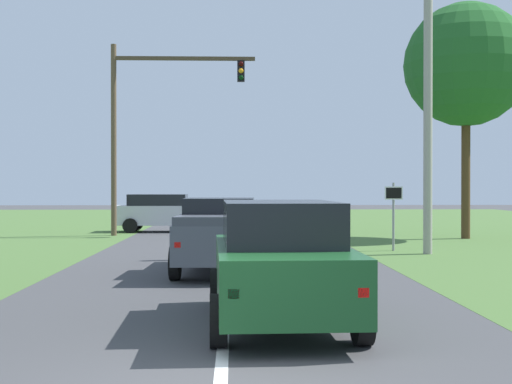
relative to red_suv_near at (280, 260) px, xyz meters
name	(u,v)px	position (x,y,z in m)	size (l,w,h in m)	color
ground_plane	(229,264)	(-0.87, 8.62, -1.01)	(120.00, 120.00, 0.00)	#424244
lane_centre_stripe	(222,363)	(-0.87, -2.38, -1.00)	(0.16, 42.47, 0.01)	white
red_suv_near	(280,260)	(0.00, 0.00, 0.00)	(2.30, 4.73, 1.92)	#194C23
pickup_truck_lead	(220,234)	(-1.06, 6.62, -0.03)	(2.30, 5.14, 1.87)	#4C515B
traffic_light	(148,113)	(-4.48, 19.84, 4.37)	(6.29, 0.40, 8.34)	brown
keep_moving_sign	(394,207)	(4.61, 12.34, 0.46)	(0.60, 0.09, 2.28)	gray
oak_tree_right	(466,65)	(8.81, 17.62, 6.13)	(5.07, 5.07, 9.69)	#4C351E
crossing_suv_far	(162,212)	(-4.13, 22.33, -0.07)	(4.53, 2.06, 1.78)	silver
utility_pole_right	(428,90)	(5.45, 11.19, 4.22)	(0.28, 0.28, 10.45)	#9E998E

